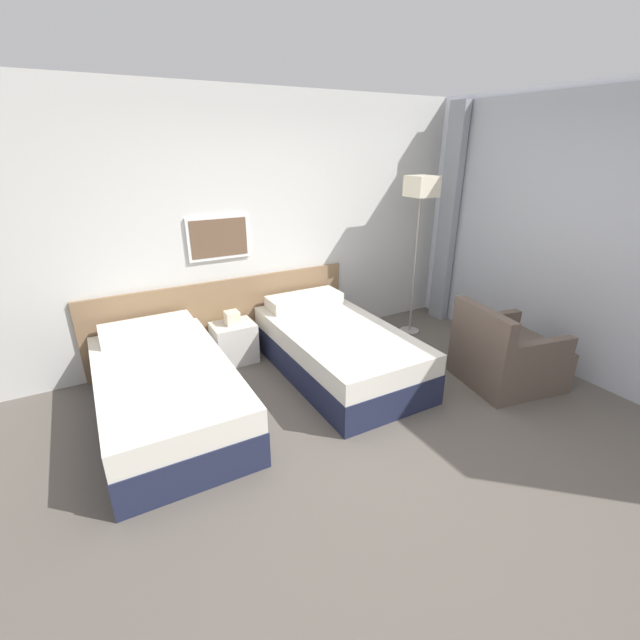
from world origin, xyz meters
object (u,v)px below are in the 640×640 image
Objects in this scene: bed_near_door at (166,391)px; bed_near_window at (337,349)px; armchair at (506,358)px; floor_lamp at (421,198)px; nightstand at (234,341)px.

bed_near_door is 1.67m from bed_near_window.
armchair is (1.33, -0.97, 0.01)m from bed_near_window.
floor_lamp is (2.99, 0.42, 1.36)m from bed_near_door.
nightstand is (0.83, 0.73, -0.03)m from bed_near_door.
nightstand is 0.31× the size of floor_lamp.
bed_near_door is 3.15m from armchair.
floor_lamp is (2.16, -0.31, 1.39)m from nightstand.
nightstand is (-0.83, 0.73, -0.03)m from bed_near_window.
bed_near_door reaches higher than nightstand.
floor_lamp is at bearing 8.07° from bed_near_door.
bed_near_door is 1.11m from nightstand.
bed_near_window is 3.38× the size of nightstand.
armchair is at bearing -18.02° from bed_near_door.
armchair reaches higher than nightstand.
nightstand is at bearing 171.86° from floor_lamp.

